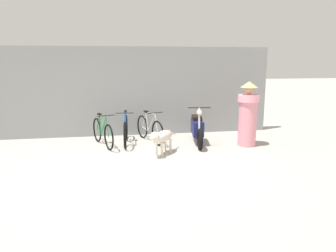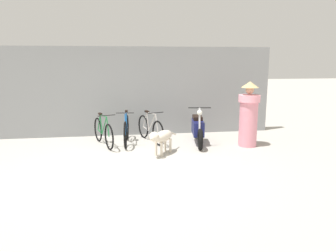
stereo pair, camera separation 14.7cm
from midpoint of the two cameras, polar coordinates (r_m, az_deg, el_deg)
ground_plane at (r=7.03m, az=-6.62°, el=-7.30°), size 60.00×60.00×0.00m
shop_wall_back at (r=9.92m, az=-7.86°, el=5.96°), size 8.85×0.20×2.63m
bicycle_0 at (r=8.86m, az=-11.79°, el=-1.09°), size 0.63×1.59×0.88m
bicycle_1 at (r=8.96m, az=-7.85°, el=-0.74°), size 0.46×1.70×0.92m
bicycle_2 at (r=9.13m, az=-3.68°, el=-0.51°), size 0.62×1.58×0.88m
motorcycle at (r=8.94m, az=4.63°, el=-0.44°), size 0.58×1.90×1.05m
stray_dog at (r=7.84m, az=-1.59°, el=-1.94°), size 0.83×1.04×0.63m
person_in_robes at (r=8.83m, az=13.27°, el=2.07°), size 0.67×0.67×1.71m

